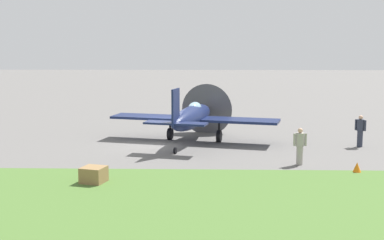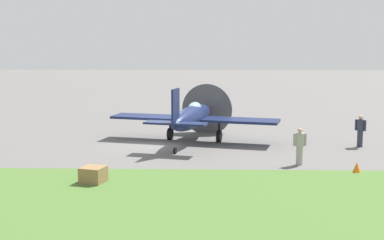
% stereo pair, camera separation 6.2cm
% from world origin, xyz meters
% --- Properties ---
extents(ground_plane, '(160.00, 160.00, 0.00)m').
position_xyz_m(ground_plane, '(0.00, 0.00, 0.00)').
color(ground_plane, '#605E5B').
extents(grass_verge, '(120.00, 11.00, 0.01)m').
position_xyz_m(grass_verge, '(0.00, -11.27, 0.00)').
color(grass_verge, '#476B2D').
rests_on(grass_verge, ground).
extents(airplane_lead, '(9.78, 7.83, 3.47)m').
position_xyz_m(airplane_lead, '(1.82, 0.89, 1.45)').
color(airplane_lead, '#141E47').
rests_on(airplane_lead, ground).
extents(ground_crew_chief, '(0.52, 0.43, 1.73)m').
position_xyz_m(ground_crew_chief, '(10.93, -0.28, 0.91)').
color(ground_crew_chief, '#2D3342').
rests_on(ground_crew_chief, ground).
extents(ground_crew_mechanic, '(0.63, 0.38, 1.73)m').
position_xyz_m(ground_crew_mechanic, '(6.92, -4.71, 0.91)').
color(ground_crew_mechanic, '#9E998E').
rests_on(ground_crew_mechanic, ground).
extents(supply_crate, '(1.11, 1.11, 0.64)m').
position_xyz_m(supply_crate, '(-1.96, -8.12, 0.32)').
color(supply_crate, olive).
rests_on(supply_crate, ground).
extents(runway_marker_cone, '(0.36, 0.36, 0.44)m').
position_xyz_m(runway_marker_cone, '(9.21, -6.05, 0.22)').
color(runway_marker_cone, orange).
rests_on(runway_marker_cone, ground).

